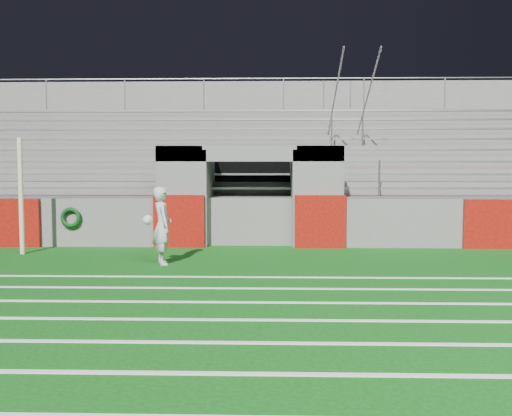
{
  "coord_description": "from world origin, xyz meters",
  "views": [
    {
      "loc": [
        0.57,
        -11.48,
        2.03
      ],
      "look_at": [
        0.2,
        1.8,
        1.1
      ],
      "focal_mm": 40.0,
      "sensor_mm": 36.0,
      "label": 1
    }
  ],
  "objects": [
    {
      "name": "goalkeeper_with_ball",
      "position": [
        -1.75,
        0.41,
        0.83
      ],
      "size": [
        0.67,
        0.7,
        1.64
      ],
      "color": "#B7BDC1",
      "rests_on": "ground"
    },
    {
      "name": "stadium_structure",
      "position": [
        0.0,
        7.97,
        1.49
      ],
      "size": [
        26.0,
        8.48,
        5.42
      ],
      "color": "#595654",
      "rests_on": "ground"
    },
    {
      "name": "field_post",
      "position": [
        -5.35,
        1.77,
        1.37
      ],
      "size": [
        0.11,
        0.11,
        2.75
      ],
      "primitive_type": "cylinder",
      "color": "beige",
      "rests_on": "ground"
    },
    {
      "name": "field_markings",
      "position": [
        0.0,
        -5.0,
        0.01
      ],
      "size": [
        28.0,
        8.09,
        0.01
      ],
      "color": "white",
      "rests_on": "ground"
    },
    {
      "name": "ground",
      "position": [
        0.0,
        0.0,
        0.0
      ],
      "size": [
        90.0,
        90.0,
        0.0
      ],
      "primitive_type": "plane",
      "color": "#0C4A10",
      "rests_on": "ground"
    },
    {
      "name": "hose_coil",
      "position": [
        -4.58,
        2.93,
        0.75
      ],
      "size": [
        0.55,
        0.15,
        0.57
      ],
      "color": "#0B380B",
      "rests_on": "ground"
    }
  ]
}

